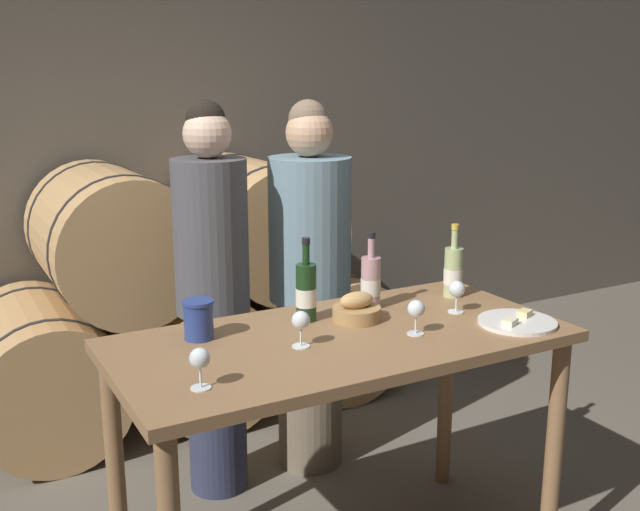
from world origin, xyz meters
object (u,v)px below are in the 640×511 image
at_px(person_right, 310,288).
at_px(wine_glass_right, 457,290).
at_px(person_left, 213,298).
at_px(wine_glass_far_left, 200,360).
at_px(wine_bottle_red, 306,292).
at_px(wine_bottle_rose, 371,282).
at_px(wine_bottle_white, 453,272).
at_px(wine_glass_left, 301,322).
at_px(blue_crock, 198,318).
at_px(bread_basket, 356,310).
at_px(tasting_table, 341,370).
at_px(wine_glass_center, 416,310).
at_px(cheese_plate, 517,322).

relative_size(person_right, wine_glass_right, 13.80).
height_order(person_left, wine_glass_far_left, person_left).
bearing_deg(wine_glass_right, wine_bottle_red, 160.70).
bearing_deg(wine_bottle_rose, person_left, 127.58).
bearing_deg(wine_bottle_white, wine_bottle_red, 178.54).
distance_m(wine_glass_left, wine_glass_right, 0.68).
bearing_deg(wine_glass_far_left, blue_crock, 70.86).
bearing_deg(blue_crock, wine_bottle_white, -1.11).
bearing_deg(bread_basket, tasting_table, -139.56).
distance_m(person_right, wine_bottle_rose, 0.59).
relative_size(blue_crock, wine_glass_center, 1.10).
xyz_separation_m(wine_bottle_red, cheese_plate, (0.65, -0.40, -0.10)).
bearing_deg(wine_bottle_red, wine_glass_right, -19.30).
bearing_deg(wine_bottle_white, wine_glass_center, -143.16).
distance_m(wine_bottle_rose, wine_glass_right, 0.33).
height_order(wine_bottle_red, wine_glass_far_left, wine_bottle_red).
bearing_deg(bread_basket, wine_glass_center, -65.88).
height_order(wine_bottle_rose, blue_crock, wine_bottle_rose).
relative_size(cheese_plate, wine_glass_center, 2.28).
xyz_separation_m(blue_crock, wine_glass_left, (0.27, -0.24, 0.01)).
bearing_deg(wine_glass_left, tasting_table, 11.27).
height_order(wine_bottle_white, wine_glass_center, wine_bottle_white).
relative_size(person_right, cheese_plate, 6.04).
bearing_deg(wine_bottle_red, cheese_plate, -31.92).
relative_size(wine_bottle_white, wine_bottle_rose, 1.00).
height_order(tasting_table, wine_glass_left, wine_glass_left).
bearing_deg(wine_bottle_rose, wine_bottle_red, -177.12).
height_order(person_right, wine_bottle_red, person_right).
xyz_separation_m(person_right, wine_glass_center, (-0.06, -0.89, 0.16)).
bearing_deg(wine_glass_far_left, wine_bottle_rose, 26.03).
bearing_deg(tasting_table, wine_glass_far_left, -161.39).
distance_m(bread_basket, cheese_plate, 0.58).
bearing_deg(person_right, wine_glass_left, -119.79).
bearing_deg(wine_bottle_red, tasting_table, -80.71).
relative_size(wine_bottle_rose, wine_glass_left, 2.42).
height_order(tasting_table, person_right, person_right).
xyz_separation_m(person_left, wine_glass_right, (0.69, -0.76, 0.13)).
relative_size(person_right, wine_glass_far_left, 13.80).
distance_m(tasting_table, wine_glass_right, 0.55).
relative_size(wine_bottle_white, bread_basket, 1.68).
bearing_deg(wine_bottle_rose, person_right, 86.52).
distance_m(wine_bottle_red, wine_glass_right, 0.57).
bearing_deg(wine_glass_left, wine_bottle_white, 15.05).
height_order(person_right, wine_bottle_white, person_right).
bearing_deg(wine_glass_center, bread_basket, 114.12).
height_order(wine_glass_center, wine_glass_right, same).
bearing_deg(wine_glass_center, wine_bottle_white, 36.84).
bearing_deg(blue_crock, wine_bottle_red, -0.56).
bearing_deg(wine_bottle_rose, wine_glass_right, -38.73).
relative_size(person_left, wine_bottle_white, 5.73).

